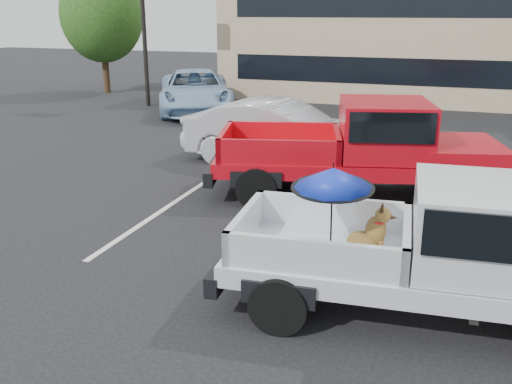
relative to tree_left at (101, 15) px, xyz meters
The scene contains 9 objects.
ground 22.34m from the tree_left, 50.53° to the right, with size 90.00×90.00×0.00m, color black.
stripe_left 18.97m from the tree_left, 53.75° to the right, with size 0.12×5.00×0.01m, color silver.
stripe_right 22.98m from the tree_left, 41.42° to the right, with size 0.12×5.00×0.01m, color silver.
motel_building 16.50m from the tree_left, 14.00° to the left, with size 20.40×8.40×6.30m.
tree_left is the anchor object (origin of this frame).
silver_pickup 24.28m from the tree_left, 46.16° to the right, with size 5.82×2.45×2.06m.
red_pickup 19.57m from the tree_left, 39.71° to the right, with size 6.71×3.71×2.10m.
silver_sedan 16.35m from the tree_left, 40.73° to the right, with size 1.79×5.13×1.69m, color #B2B4BA.
blue_suv 8.07m from the tree_left, 29.25° to the right, with size 2.76×5.98×1.66m, color #87A9CA.
Camera 1 is at (2.46, -7.66, 3.94)m, focal length 40.00 mm.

